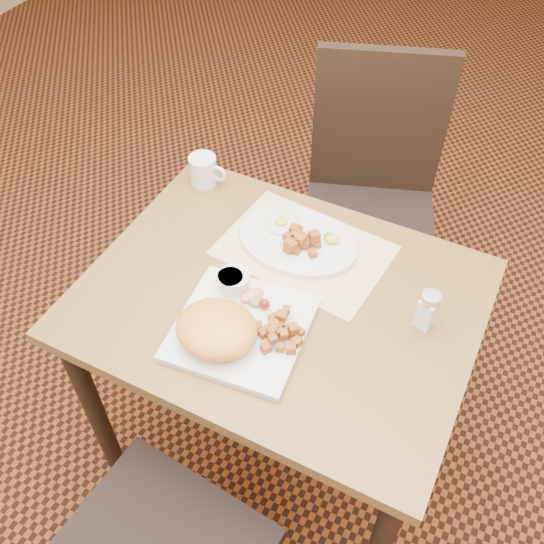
{
  "coord_description": "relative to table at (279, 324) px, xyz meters",
  "views": [
    {
      "loc": [
        0.39,
        -0.81,
        1.82
      ],
      "look_at": [
        -0.02,
        0.0,
        0.82
      ],
      "focal_mm": 40.0,
      "sensor_mm": 36.0,
      "label": 1
    }
  ],
  "objects": [
    {
      "name": "coffee_mug",
      "position": [
        -0.36,
        0.27,
        0.15
      ],
      "size": [
        0.11,
        0.07,
        0.08
      ],
      "color": "silver",
      "rests_on": "table"
    },
    {
      "name": "garnish_sq",
      "position": [
        -0.03,
        -0.05,
        0.14
      ],
      "size": [
        0.08,
        0.07,
        0.03
      ],
      "color": "#387223",
      "rests_on": "plate_square"
    },
    {
      "name": "ground",
      "position": [
        0.0,
        0.0,
        -0.64
      ],
      "size": [
        8.0,
        8.0,
        0.0
      ],
      "primitive_type": "plane",
      "color": "black",
      "rests_on": "ground"
    },
    {
      "name": "salt_shaker",
      "position": [
        0.32,
        0.07,
        0.16
      ],
      "size": [
        0.05,
        0.05,
        0.1
      ],
      "color": "white",
      "rests_on": "table"
    },
    {
      "name": "chair_far",
      "position": [
        -0.0,
        0.7,
        -0.1
      ],
      "size": [
        0.54,
        0.55,
        0.97
      ],
      "rotation": [
        0.0,
        0.0,
        3.48
      ],
      "color": "black",
      "rests_on": "ground"
    },
    {
      "name": "garnish_ov",
      "position": [
        0.04,
        0.2,
        0.14
      ],
      "size": [
        0.05,
        0.05,
        0.02
      ],
      "color": "#387223",
      "rests_on": "plate_oval"
    },
    {
      "name": "ramekin",
      "position": [
        -0.1,
        -0.04,
        0.15
      ],
      "size": [
        0.07,
        0.07,
        0.04
      ],
      "color": "silver",
      "rests_on": "plate_square"
    },
    {
      "name": "home_fries_ov",
      "position": [
        -0.02,
        0.15,
        0.15
      ],
      "size": [
        0.1,
        0.08,
        0.04
      ],
      "color": "#AA591B",
      "rests_on": "plate_oval"
    },
    {
      "name": "hollandaise_mound",
      "position": [
        -0.06,
        -0.18,
        0.16
      ],
      "size": [
        0.19,
        0.16,
        0.07
      ],
      "color": "orange",
      "rests_on": "plate_square"
    },
    {
      "name": "home_fries_sq",
      "position": [
        0.05,
        -0.11,
        0.14
      ],
      "size": [
        0.12,
        0.13,
        0.04
      ],
      "color": "#AA591B",
      "rests_on": "plate_square"
    },
    {
      "name": "plate_oval",
      "position": [
        -0.03,
        0.17,
        0.12
      ],
      "size": [
        0.31,
        0.23,
        0.02
      ],
      "primitive_type": null,
      "rotation": [
        0.0,
        0.0,
        -0.02
      ],
      "color": "silver",
      "rests_on": "placemat"
    },
    {
      "name": "fried_egg",
      "position": [
        -0.1,
        0.21,
        0.13
      ],
      "size": [
        0.1,
        0.1,
        0.02
      ],
      "color": "white",
      "rests_on": "plate_oval"
    },
    {
      "name": "plate_square",
      "position": [
        -0.03,
        -0.13,
        0.12
      ],
      "size": [
        0.31,
        0.31,
        0.02
      ],
      "primitive_type": "cube",
      "rotation": [
        0.0,
        0.0,
        0.1
      ],
      "color": "silver",
      "rests_on": "table"
    },
    {
      "name": "table",
      "position": [
        0.0,
        0.0,
        0.0
      ],
      "size": [
        0.9,
        0.7,
        0.75
      ],
      "color": "brown",
      "rests_on": "ground"
    },
    {
      "name": "placemat",
      "position": [
        -0.01,
        0.16,
        0.11
      ],
      "size": [
        0.43,
        0.32,
        0.0
      ],
      "primitive_type": "cube",
      "rotation": [
        0.0,
        0.0,
        -0.1
      ],
      "color": "white",
      "rests_on": "table"
    }
  ]
}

